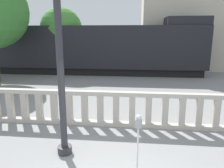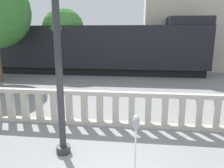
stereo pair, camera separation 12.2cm
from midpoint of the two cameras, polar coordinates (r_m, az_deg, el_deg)
balustrade at (r=7.42m, az=3.54°, el=-6.62°), size 14.34×0.24×1.21m
lamppost at (r=5.40m, az=-13.50°, el=11.95°), size 0.39×0.39×5.52m
parking_meter at (r=4.94m, az=6.99°, el=-11.14°), size 0.15×0.15×1.37m
train_near at (r=18.02m, az=-12.87°, el=9.01°), size 22.69×2.69×4.26m
train_far at (r=35.61m, az=2.82°, el=10.94°), size 25.13×2.71×3.99m
tree_left at (r=18.14m, az=-12.41°, el=13.91°), size 3.24×3.24×5.09m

